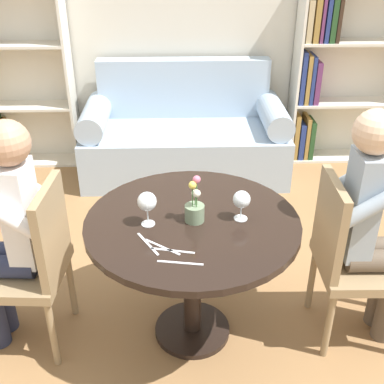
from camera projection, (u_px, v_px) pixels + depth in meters
ground_plane at (192, 331)px, 2.60m from camera, size 16.00×16.00×0.00m
back_wall at (183, 2)px, 4.00m from camera, size 5.20×0.05×2.70m
round_table at (192, 242)px, 2.31m from camera, size 1.01×1.01×0.71m
couch at (185, 138)px, 4.14m from camera, size 1.70×0.80×0.92m
bookshelf_right at (335, 71)px, 4.17m from camera, size 0.99×0.28×1.59m
chair_left at (33, 261)px, 2.33m from camera, size 0.45×0.45×0.90m
chair_right at (349, 255)px, 2.37m from camera, size 0.43×0.43×0.90m
person_left at (9, 234)px, 2.26m from camera, size 0.43×0.36×1.22m
person_right at (373, 226)px, 2.29m from camera, size 0.42×0.35×1.25m
wine_glass_left at (147, 202)px, 2.16m from camera, size 0.09×0.09×0.16m
wine_glass_right at (242, 200)px, 2.20m from camera, size 0.08×0.08×0.15m
flower_vase at (195, 208)px, 2.21m from camera, size 0.09×0.09×0.23m
knife_left_setting at (173, 251)px, 2.03m from camera, size 0.19×0.05×0.00m
fork_left_setting at (162, 247)px, 2.06m from camera, size 0.16×0.12×0.00m
knife_right_setting at (180, 263)px, 1.96m from camera, size 0.19×0.04×0.00m
fork_right_setting at (148, 244)px, 2.08m from camera, size 0.10×0.17×0.00m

